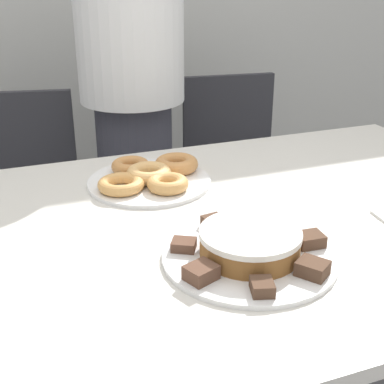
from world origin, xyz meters
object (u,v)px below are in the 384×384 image
(office_chair_right, at_px, (236,190))
(plate_donuts, at_px, (149,182))
(office_chair_left, at_px, (26,223))
(plate_cake, at_px, (249,257))
(frosted_cake, at_px, (250,243))
(person_standing, at_px, (132,86))

(office_chair_right, distance_m, plate_donuts, 0.93)
(office_chair_left, height_order, plate_cake, office_chair_left)
(frosted_cake, bearing_deg, office_chair_left, 109.23)
(office_chair_left, height_order, office_chair_right, same)
(person_standing, xyz_separation_m, plate_cake, (-0.05, -1.06, -0.12))
(person_standing, relative_size, office_chair_left, 1.95)
(office_chair_left, relative_size, office_chair_right, 1.00)
(office_chair_right, bearing_deg, person_standing, -170.03)
(plate_cake, xyz_separation_m, plate_donuts, (-0.07, 0.45, 0.00))
(person_standing, height_order, office_chair_right, person_standing)
(frosted_cake, bearing_deg, plate_cake, 180.00)
(office_chair_right, bearing_deg, plate_donuts, -124.88)
(person_standing, bearing_deg, office_chair_left, 176.86)
(office_chair_right, height_order, frosted_cake, office_chair_right)
(person_standing, distance_m, office_chair_right, 0.66)
(office_chair_right, relative_size, frosted_cake, 4.38)
(plate_cake, distance_m, plate_donuts, 0.45)
(office_chair_left, bearing_deg, plate_donuts, -52.84)
(office_chair_left, bearing_deg, person_standing, 8.40)
(person_standing, relative_size, office_chair_right, 1.95)
(person_standing, relative_size, plate_cake, 4.94)
(office_chair_right, xyz_separation_m, frosted_cake, (-0.49, -1.08, 0.40))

